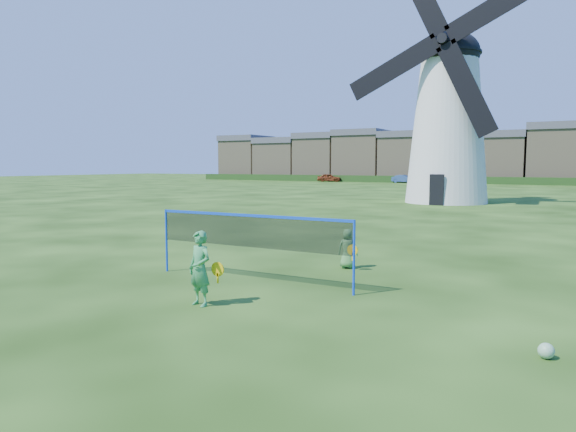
# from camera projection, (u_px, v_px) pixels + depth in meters

# --- Properties ---
(ground) EXTENTS (220.00, 220.00, 0.00)m
(ground) POSITION_uv_depth(u_px,v_px,m) (269.00, 285.00, 11.65)
(ground) COLOR black
(ground) RESTS_ON ground
(windmill) EXTENTS (12.87, 5.56, 17.18)m
(windmill) POSITION_uv_depth(u_px,v_px,m) (448.00, 118.00, 36.10)
(windmill) COLOR white
(windmill) RESTS_ON ground
(badminton_net) EXTENTS (5.05, 0.05, 1.55)m
(badminton_net) POSITION_uv_depth(u_px,v_px,m) (251.00, 232.00, 11.80)
(badminton_net) COLOR blue
(badminton_net) RESTS_ON ground
(player_girl) EXTENTS (0.71, 0.43, 1.42)m
(player_girl) POSITION_uv_depth(u_px,v_px,m) (200.00, 269.00, 9.85)
(player_girl) COLOR #3C9655
(player_girl) RESTS_ON ground
(player_boy) EXTENTS (0.64, 0.44, 1.02)m
(player_boy) POSITION_uv_depth(u_px,v_px,m) (348.00, 249.00, 13.43)
(player_boy) COLOR #4F9347
(player_boy) RESTS_ON ground
(play_ball) EXTENTS (0.22, 0.22, 0.22)m
(play_ball) POSITION_uv_depth(u_px,v_px,m) (546.00, 351.00, 7.19)
(play_ball) COLOR green
(play_ball) RESTS_ON ground
(terraced_houses) EXTENTS (65.22, 8.40, 8.34)m
(terraced_houses) POSITION_uv_depth(u_px,v_px,m) (399.00, 156.00, 83.22)
(terraced_houses) COLOR tan
(terraced_houses) RESTS_ON ground
(hedge) EXTENTS (62.00, 0.80, 1.00)m
(hedge) POSITION_uv_depth(u_px,v_px,m) (370.00, 179.00, 79.64)
(hedge) COLOR #193814
(hedge) RESTS_ON ground
(car_left) EXTENTS (3.95, 2.65, 1.25)m
(car_left) POSITION_uv_depth(u_px,v_px,m) (329.00, 178.00, 81.59)
(car_left) COLOR maroon
(car_left) RESTS_ON ground
(car_right) EXTENTS (3.65, 1.77, 1.15)m
(car_right) POSITION_uv_depth(u_px,v_px,m) (404.00, 179.00, 76.52)
(car_right) COLOR navy
(car_right) RESTS_ON ground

